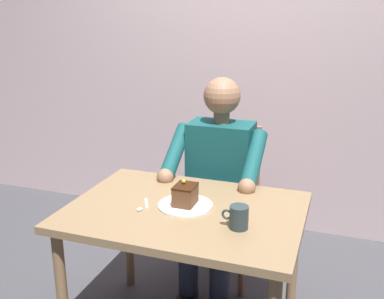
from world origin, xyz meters
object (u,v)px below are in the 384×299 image
(seated_person, at_px, (216,182))
(chair, at_px, (224,193))
(dining_table, at_px, (185,225))
(coffee_cup, at_px, (239,217))
(dessert_spoon, at_px, (143,206))
(cake_slice, at_px, (185,195))

(seated_person, bearing_deg, chair, -90.00)
(dining_table, height_order, chair, chair)
(dining_table, relative_size, seated_person, 0.86)
(chair, bearing_deg, dining_table, 90.00)
(seated_person, xyz_separation_m, coffee_cup, (-0.28, 0.62, 0.11))
(dining_table, height_order, seated_person, seated_person)
(dining_table, xyz_separation_m, chair, (0.00, -0.69, -0.11))
(seated_person, bearing_deg, dessert_spoon, 71.90)
(dessert_spoon, bearing_deg, cake_slice, -157.13)
(seated_person, height_order, coffee_cup, seated_person)
(dining_table, xyz_separation_m, cake_slice, (0.01, -0.02, 0.14))
(chair, relative_size, coffee_cup, 8.05)
(chair, bearing_deg, dessert_spoon, 75.98)
(cake_slice, distance_m, dessert_spoon, 0.20)
(dining_table, distance_m, dessert_spoon, 0.21)
(seated_person, xyz_separation_m, dessert_spoon, (0.19, 0.57, 0.07))
(chair, relative_size, seated_person, 0.75)
(dining_table, height_order, coffee_cup, coffee_cup)
(seated_person, bearing_deg, dining_table, 90.00)
(cake_slice, height_order, coffee_cup, cake_slice)
(dining_table, xyz_separation_m, dessert_spoon, (0.19, 0.06, 0.09))
(chair, distance_m, cake_slice, 0.71)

